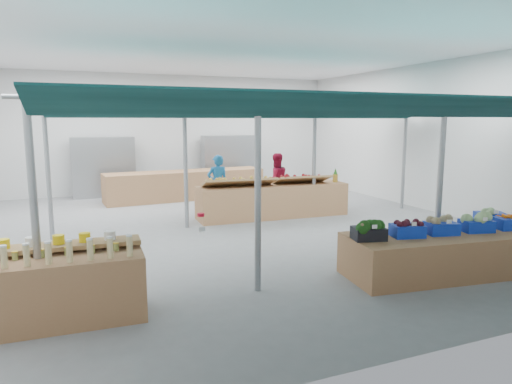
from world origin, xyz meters
TOP-DOWN VIEW (x-y plane):
  - floor at (0.00, 0.00)m, footprint 13.00×13.00m
  - hall at (0.00, 1.44)m, footprint 13.00×13.00m
  - pole_grid at (0.75, -1.75)m, footprint 10.00×4.60m
  - awnings at (0.75, -1.75)m, footprint 9.50×7.08m
  - back_shelving_left at (-2.50, 6.00)m, footprint 2.00×0.50m
  - back_shelving_right at (2.00, 6.00)m, footprint 2.00×0.50m
  - bottle_shelf at (-3.69, -4.02)m, footprint 1.97×1.23m
  - veg_counter at (2.31, -4.51)m, footprint 3.71×1.62m
  - fruit_counter at (1.45, 0.85)m, footprint 4.11×1.12m
  - far_counter at (-0.05, 4.50)m, footprint 5.27×1.41m
  - vendor_left at (0.25, 1.95)m, footprint 0.61×0.41m
  - vendor_right at (2.05, 1.95)m, footprint 0.81×0.65m
  - crate_broccoli at (0.77, -4.32)m, footprint 0.57×0.46m
  - crate_beets at (1.47, -4.41)m, footprint 0.57×0.46m
  - crate_celeriac at (2.11, -4.49)m, footprint 0.57×0.46m
  - crate_cabbage at (2.80, -4.57)m, footprint 0.57×0.46m
  - crate_carrots at (3.50, -4.65)m, footprint 0.57×0.46m
  - sparrow at (0.60, -4.43)m, footprint 0.12×0.09m
  - pole_ribbon at (-1.69, -3.31)m, footprint 0.12×0.12m
  - apple_heap_yellow at (0.48, 0.79)m, footprint 1.95×0.84m
  - apple_heap_red at (2.27, 0.72)m, footprint 1.55×0.81m
  - pineapple at (3.29, 0.68)m, footprint 0.14×0.14m
  - crate_extra at (3.55, -4.21)m, footprint 0.60×0.54m

SIDE VIEW (x-z plane):
  - floor at x=0.00m, z-range 0.00..0.00m
  - veg_counter at x=2.31m, z-range 0.00..0.70m
  - fruit_counter at x=1.45m, z-range 0.00..0.87m
  - bottle_shelf at x=-3.69m, z-range -0.10..1.03m
  - far_counter at x=-0.05m, z-range 0.00..0.94m
  - crate_carrots at x=3.50m, z-range 0.66..0.95m
  - vendor_left at x=0.25m, z-range 0.00..1.63m
  - vendor_right at x=2.05m, z-range 0.00..1.63m
  - crate_beets at x=1.47m, z-range 0.69..0.98m
  - crate_celeriac at x=2.11m, z-range 0.69..1.00m
  - crate_extra at x=3.55m, z-range 0.69..1.01m
  - crate_broccoli at x=0.77m, z-range 0.68..1.03m
  - crate_cabbage at x=2.80m, z-range 0.68..1.03m
  - sparrow at x=0.60m, z-range 0.89..1.00m
  - back_shelving_left at x=-2.50m, z-range 0.00..2.00m
  - back_shelving_right at x=2.00m, z-range 0.00..2.00m
  - apple_heap_yellow at x=0.48m, z-range 0.90..1.17m
  - apple_heap_red at x=2.27m, z-range 0.90..1.17m
  - pineapple at x=3.29m, z-range 0.86..1.25m
  - pole_ribbon at x=-1.69m, z-range 0.94..1.22m
  - pole_grid at x=0.75m, z-range 0.31..3.31m
  - hall at x=0.00m, z-range -3.85..9.15m
  - awnings at x=0.75m, z-range 2.63..2.93m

